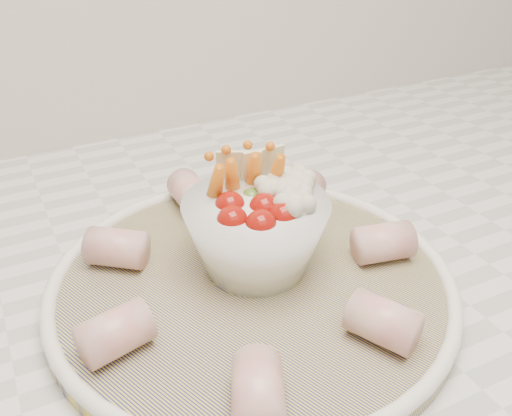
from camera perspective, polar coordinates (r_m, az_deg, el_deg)
name	(u,v)px	position (r m, az deg, el deg)	size (l,w,h in m)	color
serving_platter	(252,283)	(0.47, -0.41, -7.54)	(0.43, 0.43, 0.02)	navy
veggie_bowl	(258,228)	(0.47, 0.16, -2.00)	(0.12, 0.12, 0.10)	white
cured_meat_rolls	(250,263)	(0.46, -0.58, -5.55)	(0.29, 0.30, 0.03)	#C4595A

